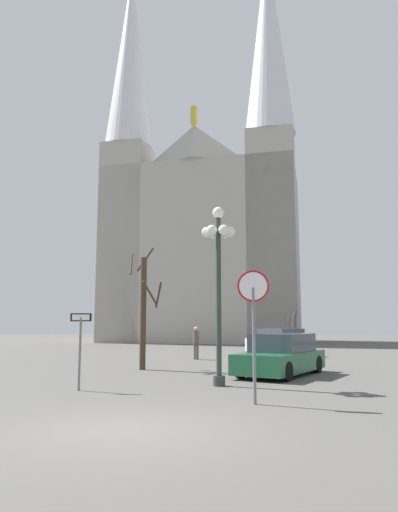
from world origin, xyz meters
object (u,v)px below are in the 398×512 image
Objects in this scene: parked_car_near_white at (279,343)px; parked_car_far_green at (281,356)px; one_way_arrow_sign at (80,342)px; bare_tree at (144,308)px; street_lamp at (218,263)px; cathedral at (203,219)px; pedestrian_walking at (196,340)px; stop_sign at (254,310)px.

parked_car_far_green is (-0.61, -10.43, -0.02)m from parked_car_near_white.
parked_car_far_green is at bearing 36.62° from one_way_arrow_sign.
bare_tree is (0.55, 5.89, 1.10)m from one_way_arrow_sign.
bare_tree is (-3.33, 4.55, -1.26)m from street_lamp.
one_way_arrow_sign is 4.73m from street_lamp.
cathedral is at bearing 96.05° from street_lamp.
bare_tree is 1.08× the size of parked_car_near_white.
parked_car_far_green is at bearing -60.65° from pedestrian_walking.
pedestrian_walking is (-4.42, -3.66, 0.29)m from parked_car_near_white.
street_lamp is at bearing -83.95° from cathedral.
one_way_arrow_sign is at bearing -113.87° from parked_car_near_white.
cathedral reaches higher than one_way_arrow_sign.
cathedral is 12.24× the size of stop_sign.
parked_car_near_white is at bearing 66.13° from one_way_arrow_sign.
pedestrian_walking is at bearing 101.90° from stop_sign.
cathedral reaches higher than stop_sign.
cathedral is 7.01× the size of street_lamp.
parked_car_far_green is at bearing -93.36° from parked_car_near_white.
street_lamp reaches higher than parked_car_far_green.
cathedral is 7.71× the size of bare_tree.
cathedral is 27.56m from bare_tree.
street_lamp is at bearing 18.97° from one_way_arrow_sign.
parked_car_near_white is at bearing 39.62° from pedestrian_walking.
street_lamp is at bearing -80.11° from pedestrian_walking.
one_way_arrow_sign is (-0.65, -31.81, -10.45)m from cathedral.
street_lamp is (3.23, -30.48, -8.09)m from cathedral.
cathedral is 33.49m from one_way_arrow_sign.
bare_tree is (-4.34, 7.66, 0.25)m from stop_sign.
parked_car_near_white is at bearing -70.73° from cathedral.
one_way_arrow_sign is 6.01m from bare_tree.
street_lamp is at bearing -101.28° from parked_car_near_white.
stop_sign is at bearing -78.10° from pedestrian_walking.
one_way_arrow_sign is 0.44× the size of parked_car_far_green.
pedestrian_walking is at bearing -140.38° from parked_car_near_white.
one_way_arrow_sign reaches higher than parked_car_far_green.
cathedral is 21.11m from parked_car_near_white.
parked_car_far_green is (1.07, 6.20, -1.51)m from stop_sign.
bare_tree is at bearing 84.71° from one_way_arrow_sign.
pedestrian_walking is at bearing 119.35° from parked_car_far_green.
stop_sign is at bearing -95.79° from parked_car_near_white.
parked_car_near_white is 5.75m from pedestrian_walking.
cathedral is at bearing 89.77° from bare_tree.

